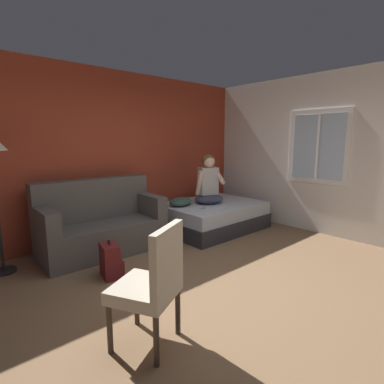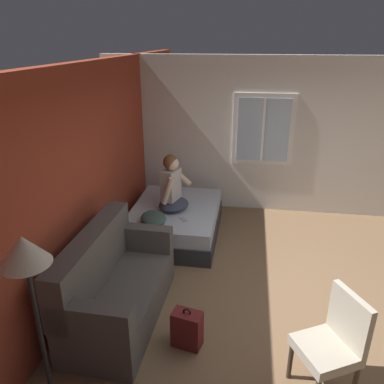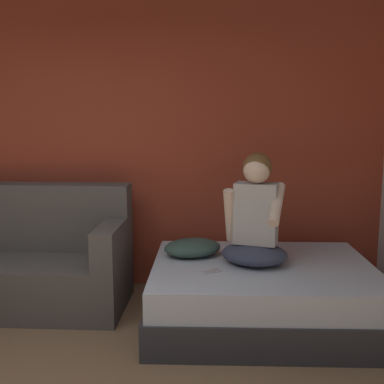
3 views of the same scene
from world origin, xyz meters
name	(u,v)px [view 1 (image 1 of 3)]	position (x,y,z in m)	size (l,w,h in m)	color
ground_plane	(225,291)	(0.00, 0.00, 0.00)	(40.00, 40.00, 0.00)	brown
wall_back_accent	(107,155)	(0.00, 2.61, 1.35)	(10.51, 0.16, 2.70)	#993823
wall_side_with_window	(344,155)	(2.83, 0.01, 1.35)	(0.19, 6.47, 2.70)	silver
bed	(211,216)	(1.55, 1.72, 0.24)	(1.78, 1.36, 0.48)	#2D2D33
couch	(101,225)	(-0.44, 2.01, 0.39)	(1.72, 0.86, 1.04)	#514C47
side_chair	(152,282)	(-1.05, -0.19, 0.53)	(0.62, 0.62, 0.98)	#382D23
person_seated	(208,184)	(1.48, 1.75, 0.84)	(0.62, 0.57, 0.88)	#383D51
backpack	(111,261)	(-0.74, 1.14, 0.19)	(0.28, 0.33, 0.46)	maroon
throw_pillow	(181,202)	(0.98, 1.93, 0.55)	(0.48, 0.36, 0.14)	#385147
cell_phone	(204,208)	(1.14, 1.51, 0.48)	(0.07, 0.14, 0.01)	#B7B7BC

